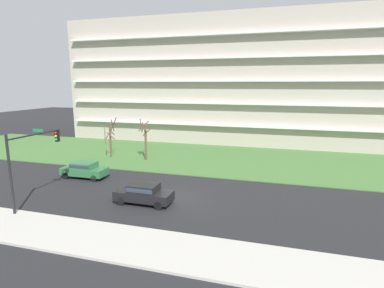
{
  "coord_description": "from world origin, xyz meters",
  "views": [
    {
      "loc": [
        7.93,
        -22.78,
        9.05
      ],
      "look_at": [
        -0.62,
        6.0,
        3.27
      ],
      "focal_mm": 29.35,
      "sensor_mm": 36.0,
      "label": 1
    }
  ],
  "objects_px": {
    "traffic_signal_mast": "(30,155)",
    "tree_far_left": "(110,138)",
    "tree_left": "(145,139)",
    "sedan_black_center_left": "(144,193)",
    "sedan_green_near_left": "(84,169)"
  },
  "relations": [
    {
      "from": "traffic_signal_mast",
      "to": "tree_far_left",
      "type": "bearing_deg",
      "value": 100.03
    },
    {
      "from": "tree_far_left",
      "to": "tree_left",
      "type": "bearing_deg",
      "value": -1.3
    },
    {
      "from": "tree_far_left",
      "to": "sedan_black_center_left",
      "type": "relative_size",
      "value": 1.14
    },
    {
      "from": "sedan_black_center_left",
      "to": "sedan_green_near_left",
      "type": "bearing_deg",
      "value": 152.31
    },
    {
      "from": "tree_far_left",
      "to": "traffic_signal_mast",
      "type": "bearing_deg",
      "value": -79.97
    },
    {
      "from": "sedan_green_near_left",
      "to": "sedan_black_center_left",
      "type": "distance_m",
      "value": 9.56
    },
    {
      "from": "tree_far_left",
      "to": "sedan_black_center_left",
      "type": "bearing_deg",
      "value": -50.81
    },
    {
      "from": "tree_far_left",
      "to": "tree_left",
      "type": "height_order",
      "value": "tree_far_left"
    },
    {
      "from": "tree_left",
      "to": "sedan_green_near_left",
      "type": "distance_m",
      "value": 8.84
    },
    {
      "from": "sedan_black_center_left",
      "to": "traffic_signal_mast",
      "type": "bearing_deg",
      "value": -159.93
    },
    {
      "from": "sedan_black_center_left",
      "to": "traffic_signal_mast",
      "type": "height_order",
      "value": "traffic_signal_mast"
    },
    {
      "from": "sedan_black_center_left",
      "to": "tree_left",
      "type": "bearing_deg",
      "value": 114.68
    },
    {
      "from": "tree_far_left",
      "to": "traffic_signal_mast",
      "type": "height_order",
      "value": "traffic_signal_mast"
    },
    {
      "from": "tree_far_left",
      "to": "sedan_green_near_left",
      "type": "distance_m",
      "value": 8.73
    },
    {
      "from": "sedan_green_near_left",
      "to": "traffic_signal_mast",
      "type": "bearing_deg",
      "value": 94.87
    }
  ]
}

